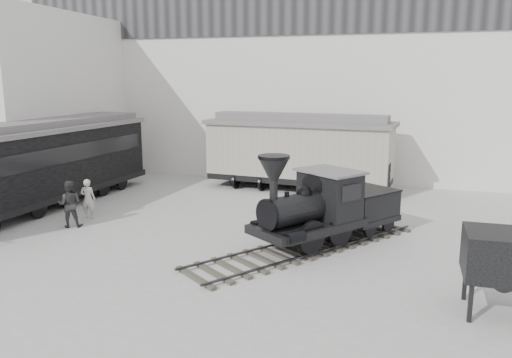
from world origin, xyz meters
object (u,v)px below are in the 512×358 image
(locomotive, at_px, (323,211))
(visitor_a, at_px, (88,199))
(boxcar, at_px, (299,150))
(visitor_b, at_px, (69,204))
(passenger_coach, at_px, (41,164))
(coal_hopper, at_px, (506,262))

(locomotive, height_order, visitor_a, locomotive)
(boxcar, xyz_separation_m, visitor_a, (-7.34, -7.82, -1.25))
(visitor_b, bearing_deg, visitor_a, -112.22)
(boxcar, xyz_separation_m, visitor_b, (-7.32, -9.07, -1.16))
(visitor_b, bearing_deg, passenger_coach, -60.10)
(passenger_coach, bearing_deg, visitor_a, -13.86)
(boxcar, bearing_deg, visitor_a, -126.96)
(passenger_coach, relative_size, visitor_a, 8.24)
(visitor_b, bearing_deg, locomotive, 159.42)
(locomotive, height_order, visitor_b, locomotive)
(visitor_a, bearing_deg, passenger_coach, -31.36)
(locomotive, xyz_separation_m, visitor_b, (-9.78, -0.46, -0.29))
(visitor_b, bearing_deg, boxcar, -152.16)
(passenger_coach, relative_size, visitor_b, 7.47)
(boxcar, height_order, visitor_b, boxcar)
(visitor_a, height_order, coal_hopper, coal_hopper)
(boxcar, relative_size, coal_hopper, 4.77)
(visitor_b, relative_size, coal_hopper, 0.88)
(locomotive, height_order, boxcar, boxcar)
(visitor_a, bearing_deg, boxcar, -146.32)
(passenger_coach, distance_m, visitor_a, 3.31)
(coal_hopper, bearing_deg, visitor_b, 167.84)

